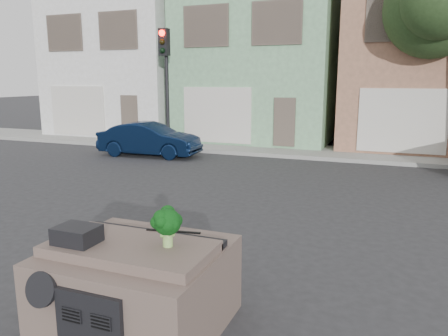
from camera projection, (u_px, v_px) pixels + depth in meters
The scene contains 11 objects.
ground_plane at pixel (228, 242), 8.12m from camera, with size 120.00×120.00×0.00m, color #303033.
sidewalk at pixel (321, 152), 17.67m from camera, with size 40.00×3.00×0.15m, color gray.
townhouse_white at pixel (138, 65), 24.54m from camera, with size 7.20×8.20×7.55m, color white.
townhouse_mint at pixel (267, 63), 21.84m from camera, with size 7.20×8.20×7.55m, color #7DB284.
townhouse_tan at pixel (432, 61), 19.14m from camera, with size 7.20×8.20×7.55m, color #9F6C53.
navy_sedan at pixel (150, 156), 17.29m from camera, with size 1.40×4.01×1.32m, color black.
traffic_signal at pixel (166, 90), 18.61m from camera, with size 0.40×0.40×5.10m, color black.
car_dashboard at pixel (139, 283), 5.28m from camera, with size 2.00×1.80×1.12m, color brown.
instrument_hump at pixel (77, 235), 5.03m from camera, with size 0.48×0.38×0.20m, color black.
wiper_arm at pixel (173, 231), 5.41m from camera, with size 0.70×0.03×0.02m, color black.
broccoli at pixel (167, 227), 4.91m from camera, with size 0.37×0.37×0.45m, color #09340C.
Camera 1 is at (2.76, -7.17, 2.98)m, focal length 35.00 mm.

